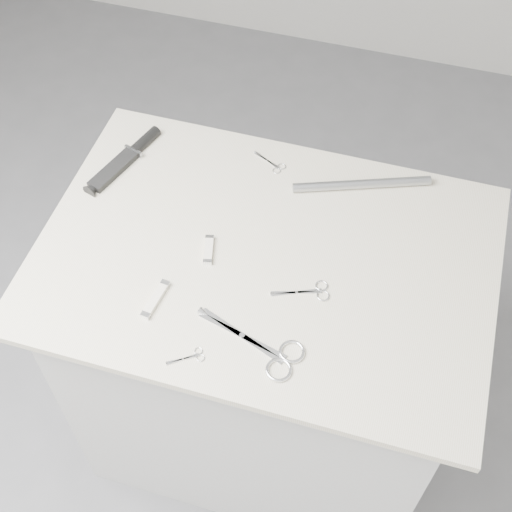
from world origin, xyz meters
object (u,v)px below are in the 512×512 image
(embroidery_scissors_b, at_px, (273,164))
(tiny_scissors, at_px, (190,357))
(plinth, at_px, (263,359))
(large_shears, at_px, (270,352))
(pocket_knife_b, at_px, (209,250))
(pocket_knife_a, at_px, (156,299))
(embroidery_scissors_a, at_px, (311,292))
(sheathed_knife, at_px, (128,156))
(metal_rail, at_px, (362,184))

(embroidery_scissors_b, bearing_deg, tiny_scissors, -65.12)
(plinth, distance_m, tiny_scissors, 0.55)
(large_shears, relative_size, embroidery_scissors_b, 2.66)
(large_shears, height_order, pocket_knife_b, pocket_knife_b)
(pocket_knife_a, xyz_separation_m, pocket_knife_b, (0.06, 0.15, -0.00))
(embroidery_scissors_a, xyz_separation_m, sheathed_knife, (-0.52, 0.25, 0.01))
(embroidery_scissors_b, relative_size, pocket_knife_b, 1.14)
(metal_rail, bearing_deg, large_shears, -100.26)
(pocket_knife_b, bearing_deg, embroidery_scissors_b, -26.81)
(plinth, height_order, embroidery_scissors_a, embroidery_scissors_a)
(embroidery_scissors_a, height_order, pocket_knife_b, pocket_knife_b)
(plinth, distance_m, pocket_knife_b, 0.49)
(tiny_scissors, bearing_deg, pocket_knife_a, 103.27)
(embroidery_scissors_a, relative_size, metal_rail, 0.38)
(embroidery_scissors_a, bearing_deg, metal_rail, 61.87)
(pocket_knife_a, height_order, metal_rail, metal_rail)
(sheathed_knife, xyz_separation_m, metal_rail, (0.56, 0.07, 0.00))
(large_shears, xyz_separation_m, pocket_knife_a, (-0.26, 0.05, 0.00))
(embroidery_scissors_a, bearing_deg, pocket_knife_b, 149.88)
(plinth, height_order, large_shears, large_shears)
(tiny_scissors, xyz_separation_m, pocket_knife_a, (-0.11, 0.11, 0.00))
(large_shears, xyz_separation_m, embroidery_scissors_a, (0.04, 0.16, -0.00))
(embroidery_scissors_b, bearing_deg, embroidery_scissors_a, -35.61)
(plinth, relative_size, large_shears, 3.85)
(plinth, relative_size, embroidery_scissors_a, 7.34)
(metal_rail, bearing_deg, embroidery_scissors_b, 177.05)
(embroidery_scissors_a, xyz_separation_m, pocket_knife_a, (-0.31, -0.11, 0.00))
(pocket_knife_a, bearing_deg, plinth, -39.40)
(large_shears, xyz_separation_m, tiny_scissors, (-0.15, -0.06, -0.00))
(plinth, relative_size, sheathed_knife, 3.83)
(plinth, xyz_separation_m, tiny_scissors, (-0.07, -0.28, 0.47))
(pocket_knife_b, bearing_deg, pocket_knife_a, 142.85)
(embroidery_scissors_b, distance_m, metal_rail, 0.22)
(embroidery_scissors_b, xyz_separation_m, metal_rail, (0.22, -0.01, 0.01))
(large_shears, xyz_separation_m, pocket_knife_b, (-0.20, 0.20, 0.00))
(embroidery_scissors_b, relative_size, tiny_scissors, 1.23)
(pocket_knife_a, bearing_deg, embroidery_scissors_b, -9.07)
(plinth, xyz_separation_m, embroidery_scissors_b, (-0.06, 0.27, 0.47))
(embroidery_scissors_b, bearing_deg, pocket_knife_b, -76.01)
(large_shears, relative_size, pocket_knife_a, 2.35)
(embroidery_scissors_a, xyz_separation_m, pocket_knife_b, (-0.24, 0.04, 0.00))
(pocket_knife_b, height_order, metal_rail, metal_rail)
(large_shears, height_order, sheathed_knife, sheathed_knife)
(large_shears, height_order, metal_rail, metal_rail)
(large_shears, height_order, embroidery_scissors_b, large_shears)
(embroidery_scissors_b, bearing_deg, metal_rail, 23.56)
(pocket_knife_a, distance_m, metal_rail, 0.56)
(embroidery_scissors_b, height_order, metal_rail, metal_rail)
(embroidery_scissors_a, xyz_separation_m, tiny_scissors, (-0.19, -0.22, -0.00))
(embroidery_scissors_a, distance_m, pocket_knife_a, 0.33)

